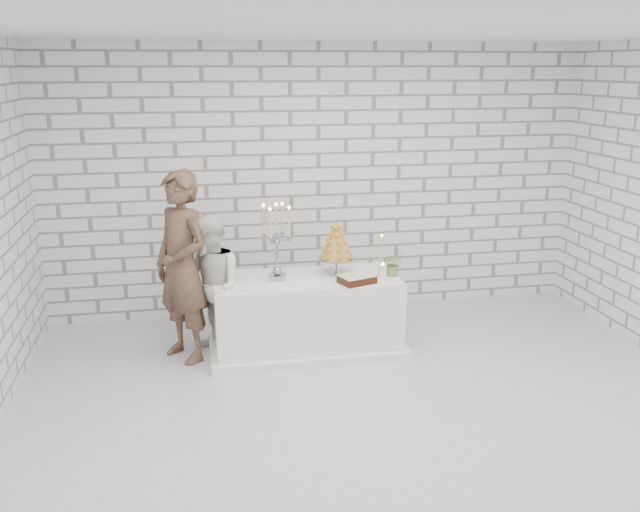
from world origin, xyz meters
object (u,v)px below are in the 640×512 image
(bride, at_px, (210,288))
(candelabra, at_px, (277,242))
(groom, at_px, (182,267))
(croquembouche, at_px, (336,248))
(cake_table, at_px, (306,314))

(bride, relative_size, candelabra, 1.89)
(groom, relative_size, bride, 1.29)
(groom, height_order, bride, groom)
(groom, xyz_separation_m, candelabra, (0.90, -0.02, 0.21))
(bride, xyz_separation_m, croquembouche, (1.24, 0.10, 0.31))
(groom, distance_m, bride, 0.33)
(bride, distance_m, croquembouche, 1.28)
(cake_table, relative_size, groom, 0.98)
(candelabra, bearing_deg, groom, 178.87)
(cake_table, xyz_separation_m, bride, (-0.93, -0.03, 0.33))
(bride, distance_m, candelabra, 0.77)
(groom, relative_size, candelabra, 2.44)
(groom, distance_m, candelabra, 0.92)
(cake_table, height_order, groom, groom)
(cake_table, distance_m, croquembouche, 0.72)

